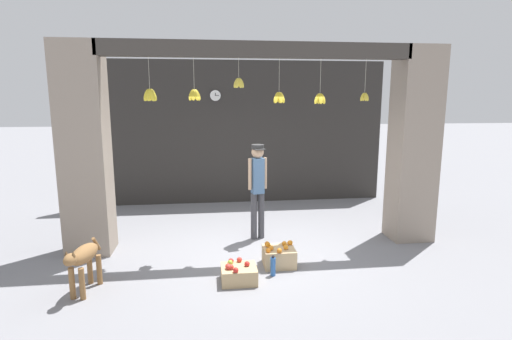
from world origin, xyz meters
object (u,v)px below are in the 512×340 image
shopkeeper (258,184)px  fruit_crate_apples (239,273)px  fruit_crate_oranges (279,256)px  wall_clock (215,96)px  dog (83,259)px  water_bottle (273,266)px

shopkeeper → fruit_crate_apples: (-0.47, -1.67, -0.88)m
fruit_crate_oranges → wall_clock: size_ratio=1.80×
dog → fruit_crate_oranges: bearing=115.1°
dog → shopkeeper: shopkeeper is taller
shopkeeper → water_bottle: bearing=78.0°
dog → fruit_crate_oranges: 2.70m
fruit_crate_oranges → water_bottle: size_ratio=1.59×
shopkeeper → wall_clock: size_ratio=6.53×
shopkeeper → water_bottle: size_ratio=5.76×
fruit_crate_oranges → fruit_crate_apples: (-0.64, -0.46, -0.03)m
fruit_crate_apples → dog: bearing=-178.2°
fruit_crate_oranges → fruit_crate_apples: size_ratio=0.96×
dog → shopkeeper: (2.46, 1.73, 0.54)m
water_bottle → fruit_crate_oranges: bearing=66.5°
water_bottle → wall_clock: (-0.68, 4.08, 2.39)m
wall_clock → shopkeeper: bearing=-75.5°
dog → fruit_crate_apples: dog is taller
wall_clock → dog: bearing=-112.9°
dog → water_bottle: bearing=108.2°
water_bottle → shopkeeper: bearing=91.0°
dog → fruit_crate_apples: (1.99, 0.06, -0.34)m
fruit_crate_oranges → wall_clock: (-0.83, 3.75, 2.38)m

